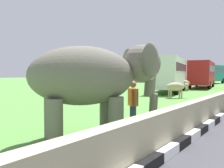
{
  "coord_description": "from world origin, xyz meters",
  "views": [
    {
      "loc": [
        -4.2,
        1.77,
        1.9
      ],
      "look_at": [
        1.63,
        5.92,
        1.6
      ],
      "focal_mm": 39.12,
      "sensor_mm": 36.0,
      "label": 1
    }
  ],
  "objects": [
    {
      "name": "cow_near",
      "position": [
        17.86,
        10.06,
        0.87
      ],
      "size": [
        1.93,
        0.9,
        1.23
      ],
      "color": "tan",
      "rests_on": "ground_plane"
    },
    {
      "name": "barrier_parapet",
      "position": [
        2.0,
        4.21,
        0.5
      ],
      "size": [
        28.0,
        0.36,
        1.0
      ],
      "primitive_type": "cube",
      "color": "tan",
      "rests_on": "ground_plane"
    },
    {
      "name": "cow_far",
      "position": [
        22.42,
        11.06,
        0.87
      ],
      "size": [
        0.85,
        1.93,
        1.23
      ],
      "color": "tan",
      "rests_on": "ground_plane"
    },
    {
      "name": "cow_mid",
      "position": [
        14.01,
        8.67,
        0.87
      ],
      "size": [
        1.68,
        1.59,
        1.23
      ],
      "color": "tan",
      "rests_on": "ground_plane"
    },
    {
      "name": "hill_east",
      "position": [
        55.0,
        35.44,
        0.0
      ],
      "size": [
        34.8,
        27.84,
        10.38
      ],
      "color": "#75665D",
      "rests_on": "ground_plane"
    },
    {
      "name": "bus_teal",
      "position": [
        44.59,
        13.24,
        2.08
      ],
      "size": [
        9.12,
        3.46,
        3.5
      ],
      "color": "teal",
      "rests_on": "ground_plane"
    },
    {
      "name": "elephant",
      "position": [
        1.32,
        6.31,
        1.81
      ],
      "size": [
        3.94,
        3.64,
        2.81
      ],
      "color": "#6A6559",
      "rests_on": "ground_plane"
    },
    {
      "name": "bus_red",
      "position": [
        29.85,
        10.97,
        2.08
      ],
      "size": [
        10.31,
        4.07,
        3.5
      ],
      "color": "#B21E1E",
      "rests_on": "ground_plane"
    },
    {
      "name": "person_handler",
      "position": [
        2.93,
        5.98,
        0.93
      ],
      "size": [
        0.48,
        0.55,
        1.66
      ],
      "color": "navy",
      "rests_on": "ground_plane"
    },
    {
      "name": "bus_white",
      "position": [
        19.73,
        11.57,
        2.08
      ],
      "size": [
        9.57,
        4.53,
        3.5
      ],
      "color": "silver",
      "rests_on": "ground_plane"
    }
  ]
}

